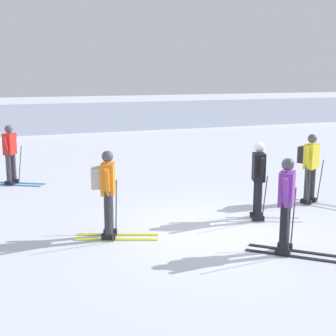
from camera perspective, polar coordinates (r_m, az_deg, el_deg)
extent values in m
plane|color=silver|center=(9.87, 6.67, -7.31)|extent=(120.00, 120.00, 0.00)
cube|color=silver|center=(28.68, -12.45, 6.33)|extent=(80.00, 6.04, 1.62)
cube|color=silver|center=(12.28, 17.42, -3.99)|extent=(0.80, 1.47, 0.02)
cube|color=silver|center=(12.03, 16.87, -4.27)|extent=(0.80, 1.47, 0.02)
cube|color=black|center=(12.32, 16.81, -3.61)|extent=(0.22, 0.29, 0.10)
cube|color=black|center=(12.08, 16.24, -3.88)|extent=(0.22, 0.29, 0.10)
cylinder|color=#2D2D33|center=(12.21, 16.93, -1.46)|extent=(0.14, 0.14, 0.85)
cylinder|color=#2D2D33|center=(11.96, 16.36, -1.68)|extent=(0.14, 0.14, 0.85)
cube|color=yellow|center=(11.97, 16.82, 1.35)|extent=(0.45, 0.39, 0.60)
cylinder|color=yellow|center=(12.19, 17.40, 1.43)|extent=(0.27, 0.20, 0.55)
cylinder|color=yellow|center=(11.74, 16.38, 1.13)|extent=(0.27, 0.20, 0.55)
sphere|color=#4C4C56|center=(11.91, 16.93, 3.39)|extent=(0.22, 0.22, 0.22)
cylinder|color=#38383D|center=(12.38, 17.79, -1.48)|extent=(0.25, 0.14, 1.04)
cylinder|color=#38383D|center=(11.73, 16.32, -2.08)|extent=(0.25, 0.14, 1.04)
cube|color=#232328|center=(12.06, 15.92, 1.56)|extent=(0.33, 0.29, 0.40)
cube|color=gold|center=(9.51, -6.03, -7.95)|extent=(1.52, 0.68, 0.02)
cube|color=gold|center=(9.24, -6.22, -8.52)|extent=(1.52, 0.68, 0.02)
cube|color=black|center=(9.51, -6.94, -7.60)|extent=(0.29, 0.21, 0.10)
cube|color=black|center=(9.24, -7.16, -8.15)|extent=(0.29, 0.21, 0.10)
cylinder|color=#2D2D33|center=(9.36, -7.01, -4.84)|extent=(0.14, 0.14, 0.85)
cylinder|color=#2D2D33|center=(9.10, -7.23, -5.33)|extent=(0.14, 0.14, 0.85)
cube|color=orange|center=(9.08, -7.21, -1.29)|extent=(0.36, 0.44, 0.60)
cylinder|color=orange|center=(9.32, -6.89, -1.04)|extent=(0.18, 0.27, 0.55)
cylinder|color=orange|center=(8.83, -7.30, -1.72)|extent=(0.18, 0.27, 0.55)
sphere|color=#4C4C56|center=(8.99, -7.28, 1.38)|extent=(0.22, 0.22, 0.22)
cylinder|color=#38383D|center=(9.57, -6.24, -4.64)|extent=(0.13, 0.27, 1.04)
cylinder|color=#38383D|center=(8.88, -6.78, -5.90)|extent=(0.13, 0.27, 1.04)
cube|color=#B7B2A3|center=(9.10, -8.53, -1.16)|extent=(0.27, 0.33, 0.40)
cube|color=silver|center=(10.76, 11.28, -5.82)|extent=(1.51, 0.70, 0.02)
cube|color=silver|center=(10.50, 11.54, -6.27)|extent=(1.51, 0.70, 0.02)
cube|color=black|center=(10.72, 10.50, -5.52)|extent=(0.29, 0.21, 0.10)
cube|color=black|center=(10.45, 10.74, -5.96)|extent=(0.29, 0.21, 0.10)
cylinder|color=black|center=(10.59, 10.59, -3.06)|extent=(0.14, 0.14, 0.85)
cylinder|color=black|center=(10.32, 10.83, -3.44)|extent=(0.14, 0.14, 0.85)
cube|color=black|center=(10.32, 10.84, 0.11)|extent=(0.37, 0.44, 0.60)
cylinder|color=black|center=(10.57, 10.72, 0.31)|extent=(0.18, 0.27, 0.55)
cylinder|color=black|center=(10.08, 11.18, -0.23)|extent=(0.18, 0.27, 0.55)
sphere|color=silver|center=(10.25, 10.92, 2.47)|extent=(0.22, 0.22, 0.22)
cylinder|color=#38383D|center=(10.74, 11.00, -2.91)|extent=(0.20, 0.42, 1.09)
cylinder|color=#38383D|center=(10.21, 11.51, -3.66)|extent=(0.20, 0.42, 1.09)
cube|color=#237AC6|center=(14.47, -17.41, -1.72)|extent=(1.41, 0.91, 0.02)
cube|color=#237AC6|center=(14.23, -17.93, -1.97)|extent=(1.41, 0.91, 0.02)
cube|color=black|center=(14.53, -17.95, -1.47)|extent=(0.28, 0.24, 0.10)
cube|color=black|center=(14.29, -18.47, -1.71)|extent=(0.28, 0.24, 0.10)
cylinder|color=#38333D|center=(14.44, -18.06, 0.37)|extent=(0.14, 0.14, 0.85)
cylinder|color=#38333D|center=(14.19, -18.59, 0.16)|extent=(0.14, 0.14, 0.85)
cube|color=red|center=(14.21, -18.48, 2.74)|extent=(0.40, 0.45, 0.60)
cylinder|color=red|center=(14.42, -17.94, 2.84)|extent=(0.21, 0.26, 0.55)
cylinder|color=red|center=(13.99, -18.89, 2.54)|extent=(0.21, 0.26, 0.55)
sphere|color=#4C4C56|center=(14.16, -18.59, 4.46)|extent=(0.22, 0.22, 0.22)
cylinder|color=#38383D|center=(14.58, -17.32, 0.44)|extent=(0.18, 0.27, 1.05)
cylinder|color=#38383D|center=(13.97, -18.64, -0.10)|extent=(0.18, 0.27, 1.05)
cube|color=black|center=(8.94, 14.79, -9.55)|extent=(1.23, 1.16, 0.02)
cube|color=black|center=(8.67, 14.55, -10.18)|extent=(1.23, 1.16, 0.02)
cube|color=black|center=(8.93, 13.85, -9.10)|extent=(0.27, 0.27, 0.10)
cube|color=black|center=(8.67, 13.58, -9.72)|extent=(0.27, 0.27, 0.10)
cylinder|color=black|center=(8.78, 13.99, -6.19)|extent=(0.14, 0.14, 0.85)
cylinder|color=black|center=(8.52, 13.72, -6.73)|extent=(0.14, 0.14, 0.85)
cube|color=purple|center=(8.48, 14.06, -2.43)|extent=(0.44, 0.44, 0.60)
cylinder|color=purple|center=(8.72, 14.42, -2.16)|extent=(0.24, 0.25, 0.55)
cylinder|color=purple|center=(8.24, 13.95, -2.91)|extent=(0.24, 0.25, 0.55)
sphere|color=#4C4C56|center=(8.39, 14.20, 0.42)|extent=(0.22, 0.22, 0.22)
cylinder|color=#38383D|center=(8.93, 14.78, -5.94)|extent=(0.28, 0.30, 1.10)
cylinder|color=#38383D|center=(8.35, 14.24, -7.11)|extent=(0.28, 0.30, 1.10)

